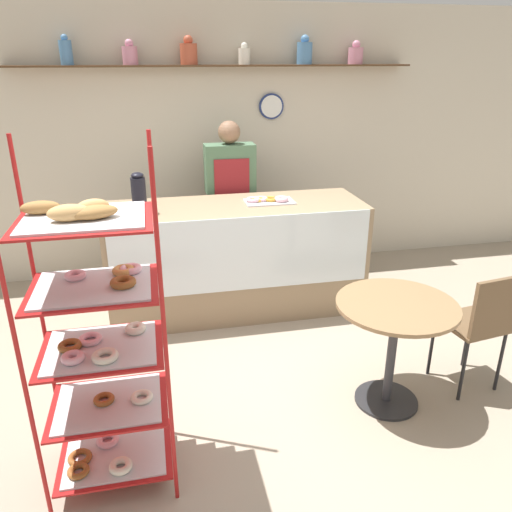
{
  "coord_description": "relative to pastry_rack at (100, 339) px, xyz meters",
  "views": [
    {
      "loc": [
        -0.7,
        -2.84,
        2.21
      ],
      "look_at": [
        0.0,
        0.46,
        0.85
      ],
      "focal_mm": 35.0,
      "sensor_mm": 36.0,
      "label": 1
    }
  ],
  "objects": [
    {
      "name": "cafe_table",
      "position": [
        1.78,
        0.26,
        -0.3
      ],
      "size": [
        0.77,
        0.77,
        0.75
      ],
      "color": "#262628",
      "rests_on": "ground_plane"
    },
    {
      "name": "ground_plane",
      "position": [
        1.02,
        0.54,
        -0.88
      ],
      "size": [
        14.0,
        14.0,
        0.0
      ],
      "primitive_type": "plane",
      "color": "gray"
    },
    {
      "name": "coffee_carafe",
      "position": [
        0.21,
        1.76,
        0.29
      ],
      "size": [
        0.12,
        0.12,
        0.34
      ],
      "color": "black",
      "rests_on": "display_counter"
    },
    {
      "name": "cafe_chair",
      "position": [
        2.42,
        0.28,
        -0.32
      ],
      "size": [
        0.43,
        0.43,
        0.89
      ],
      "rotation": [
        0.0,
        0.0,
        3.29
      ],
      "color": "black",
      "rests_on": "ground_plane"
    },
    {
      "name": "display_counter",
      "position": [
        1.02,
        1.84,
        -0.37
      ],
      "size": [
        2.26,
        0.76,
        1.0
      ],
      "color": "#937A5B",
      "rests_on": "ground_plane"
    },
    {
      "name": "person_worker",
      "position": [
        1.07,
        2.42,
        0.02
      ],
      "size": [
        0.48,
        0.23,
        1.65
      ],
      "color": "#282833",
      "rests_on": "ground_plane"
    },
    {
      "name": "donut_tray_counter",
      "position": [
        1.32,
        1.86,
        0.15
      ],
      "size": [
        0.43,
        0.25,
        0.05
      ],
      "color": "silver",
      "rests_on": "display_counter"
    },
    {
      "name": "pastry_rack",
      "position": [
        0.0,
        0.0,
        0.0
      ],
      "size": [
        0.66,
        0.52,
        1.87
      ],
      "color": "#A51919",
      "rests_on": "ground_plane"
    },
    {
      "name": "back_wall",
      "position": [
        1.02,
        2.92,
        0.5
      ],
      "size": [
        10.0,
        0.3,
        2.7
      ],
      "color": "beige",
      "rests_on": "ground_plane"
    }
  ]
}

